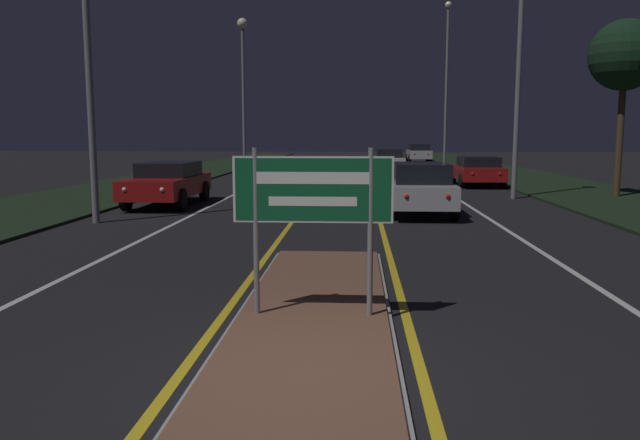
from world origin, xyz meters
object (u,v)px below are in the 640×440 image
Objects in this scene: streetlight_right_near at (521,13)px; car_receding_3 at (419,153)px; streetlight_right_far at (447,69)px; car_approaching_0 at (168,182)px; streetlight_left_far at (243,66)px; car_receding_1 at (477,170)px; highway_sign at (313,198)px; car_receding_2 at (389,160)px; car_receding_0 at (419,188)px.

car_receding_3 is at bearing 90.87° from streetlight_right_near.
streetlight_right_near is 21.36m from streetlight_right_far.
streetlight_right_near is 2.26× the size of car_receding_3.
car_approaching_0 is at bearing -117.16° from streetlight_right_far.
car_receding_3 reaches higher than car_approaching_0.
car_approaching_0 is (0.60, -17.54, -5.60)m from streetlight_left_far.
streetlight_right_near is 13.46m from car_approaching_0.
car_receding_3 reaches higher than car_receding_1.
highway_sign is 0.21× the size of streetlight_right_near.
car_receding_3 is 34.63m from car_approaching_0.
car_receding_3 is (5.77, 45.34, -0.74)m from highway_sign.
car_receding_1 is 0.96× the size of car_receding_3.
streetlight_right_near reaches higher than highway_sign.
streetlight_left_far is at bearing -128.45° from car_receding_3.
car_receding_2 is at bearing 8.72° from streetlight_left_far.
car_receding_0 is (2.36, 10.70, -0.76)m from highway_sign.
highway_sign is 37.68m from streetlight_right_far.
car_receding_0 is (8.62, -19.49, -5.58)m from streetlight_left_far.
car_receding_2 is (8.81, 1.35, -5.62)m from streetlight_left_far.
car_receding_0 is 1.02× the size of car_receding_3.
car_approaching_0 is (-11.63, -8.30, 0.04)m from car_receding_1.
streetlight_right_far is at bearing 87.40° from car_receding_1.
streetlight_left_far is at bearing 142.93° from car_receding_1.
car_receding_0 is at bearing -90.53° from car_receding_2.
highway_sign reaches higher than car_receding_0.
car_approaching_0 is at bearing -113.48° from car_receding_2.
car_receding_3 is at bearing 70.74° from car_approaching_0.
highway_sign is 17.29m from streetlight_right_near.
car_receding_3 is 0.89× the size of car_approaching_0.
streetlight_left_far is 0.95× the size of streetlight_right_near.
streetlight_left_far is 20.12m from car_receding_3.
streetlight_right_far is 8.93m from car_receding_2.
streetlight_right_near is 8.05m from car_receding_1.
streetlight_right_near reaches higher than streetlight_left_far.
car_receding_0 reaches higher than car_approaching_0.
highway_sign is 13.88m from car_approaching_0.
streetlight_left_far is 0.81× the size of streetlight_right_far.
streetlight_right_near is at bearing -49.93° from streetlight_left_far.
highway_sign is 10.99m from car_receding_0.
streetlight_right_near reaches higher than car_receding_0.
car_receding_1 is (-0.72, -15.76, -6.03)m from streetlight_right_far.
streetlight_right_far is (12.95, 6.52, 0.38)m from streetlight_left_far.
car_receding_2 is (0.19, 20.84, -0.04)m from car_receding_0.
car_approaching_0 is (-8.21, -18.90, 0.01)m from car_receding_2.
highway_sign is 0.48× the size of car_receding_0.
streetlight_left_far is 2.15× the size of car_receding_3.
car_receding_1 is 24.39m from car_receding_3.
streetlight_right_near is at bearing -91.25° from streetlight_right_far.
highway_sign is 0.50× the size of car_receding_1.
car_receding_3 is at bearing 84.38° from car_receding_0.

